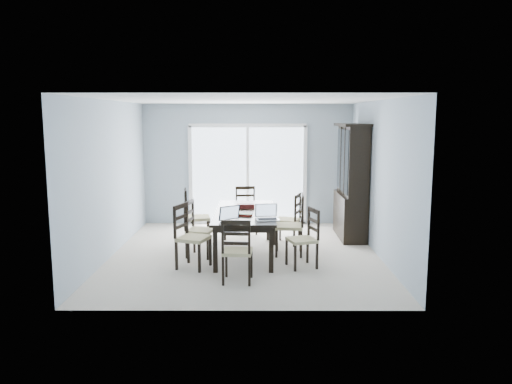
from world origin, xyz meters
TOP-DOWN VIEW (x-y plane):
  - floor at (0.00, 0.00)m, footprint 5.00×5.00m
  - ceiling at (0.00, 0.00)m, footprint 5.00×5.00m
  - back_wall at (0.00, 2.50)m, footprint 4.50×0.02m
  - wall_left at (-2.25, 0.00)m, footprint 0.02×5.00m
  - wall_right at (2.25, 0.00)m, footprint 0.02×5.00m
  - balcony at (0.00, 3.50)m, footprint 4.50×2.00m
  - railing at (0.00, 4.50)m, footprint 4.50×0.06m
  - dining_table at (0.00, 0.00)m, footprint 1.00×2.20m
  - china_hutch at (2.02, 1.25)m, footprint 0.50×1.38m
  - sliding_door at (0.00, 2.48)m, footprint 2.52×0.05m
  - chair_left_near at (-0.87, -0.73)m, footprint 0.56×0.56m
  - chair_left_mid at (-0.83, -0.10)m, footprint 0.50×0.49m
  - chair_left_far at (-0.99, 0.76)m, footprint 0.52×0.51m
  - chair_right_near at (0.99, -0.69)m, footprint 0.51×0.51m
  - chair_right_mid at (0.85, -0.01)m, footprint 0.49×0.48m
  - chair_right_far at (0.85, 0.70)m, footprint 0.53×0.52m
  - chair_end_near at (-0.08, -1.51)m, footprint 0.43×0.44m
  - chair_end_far at (-0.03, 1.66)m, footprint 0.46×0.47m
  - laptop_dark at (-0.13, -0.93)m, footprint 0.43×0.41m
  - laptop_silver at (0.37, -0.73)m, footprint 0.38×0.29m
  - book_stack at (0.01, -0.38)m, footprint 0.26×0.22m
  - cell_phone at (0.02, -0.96)m, footprint 0.12×0.10m
  - game_box at (0.01, 0.30)m, footprint 0.30×0.17m
  - hot_tub at (-0.29, 3.60)m, footprint 1.68×1.51m

SIDE VIEW (x-z plane):
  - balcony at x=0.00m, z-range -0.10..0.00m
  - floor at x=0.00m, z-range 0.00..0.00m
  - hot_tub at x=-0.29m, z-range 0.00..0.86m
  - railing at x=0.00m, z-range 0.00..1.10m
  - chair_right_near at x=0.99m, z-range 0.03..1.09m
  - chair_end_far at x=-0.03m, z-range 0.03..1.11m
  - chair_end_near at x=-0.08m, z-range 0.03..1.11m
  - chair_left_mid at x=-0.83m, z-range 0.03..1.12m
  - chair_right_far at x=0.85m, z-range 0.03..1.12m
  - chair_left_near at x=-0.87m, z-range 0.03..1.18m
  - chair_left_far at x=-0.99m, z-range 0.03..1.20m
  - chair_right_mid at x=0.85m, z-range 0.03..1.24m
  - dining_table at x=0.00m, z-range 0.30..1.05m
  - cell_phone at x=0.02m, z-range 0.75..0.76m
  - book_stack at x=0.01m, z-range 0.75..0.79m
  - game_box at x=0.01m, z-range 0.75..0.82m
  - laptop_silver at x=0.37m, z-range 0.69..0.93m
  - laptop_dark at x=-0.13m, z-range 0.69..0.93m
  - china_hutch at x=2.02m, z-range -0.03..2.17m
  - sliding_door at x=0.00m, z-range 0.00..2.18m
  - back_wall at x=0.00m, z-range 0.00..2.60m
  - wall_left at x=-2.25m, z-range 0.00..2.60m
  - wall_right at x=2.25m, z-range 0.00..2.60m
  - ceiling at x=0.00m, z-range 2.60..2.60m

